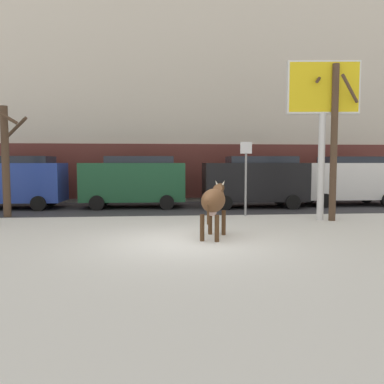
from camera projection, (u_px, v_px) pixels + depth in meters
The scene contains 15 objects.
ground_plane at pixel (185, 242), 9.94m from camera, with size 120.00×120.00×0.00m, color white.
road_strip at pixel (173, 207), 17.59m from camera, with size 60.00×5.60×0.01m, color #333338.
building_facade at pixel (169, 87), 22.61m from camera, with size 44.00×6.10×13.00m.
cow_brown at pixel (214, 201), 10.46m from camera, with size 1.04×1.92×1.54m.
billboard at pixel (323, 97), 13.43m from camera, with size 2.53×0.46×5.56m.
car_blue_van at pixel (11, 181), 17.02m from camera, with size 4.63×2.18×2.32m.
car_darkgreen_van at pixel (134, 180), 17.45m from camera, with size 4.63×2.18×2.32m.
car_black_van at pixel (255, 180), 17.55m from camera, with size 4.63×2.18×2.32m.
car_white_van at pixel (348, 179), 18.46m from camera, with size 4.63×2.18×2.32m.
pedestrian_near_billboard at pixel (203, 184), 20.77m from camera, with size 0.36×0.24×1.73m.
pedestrian_by_cars at pixel (267, 184), 21.07m from camera, with size 0.36×0.24×1.73m.
pedestrian_far_left at pixel (156, 184), 20.54m from camera, with size 0.36×0.24×1.73m.
bare_tree_right_lot at pixel (5, 157), 14.33m from camera, with size 1.67×1.69×4.13m.
bare_tree_far_back at pixel (334, 138), 13.36m from camera, with size 1.55×1.55×5.42m.
street_sign at pixel (246, 172), 14.63m from camera, with size 0.44×0.08×2.82m.
Camera 1 is at (-0.68, -9.79, 2.04)m, focal length 36.07 mm.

